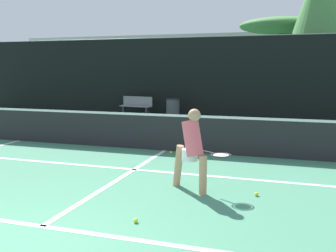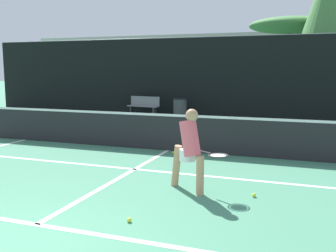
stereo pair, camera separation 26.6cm
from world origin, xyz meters
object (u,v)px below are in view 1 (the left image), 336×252
object	(u,v)px
courtside_bench	(136,106)
parked_car	(237,98)
trash_bin	(173,108)
player_practicing	(192,147)

from	to	relation	value
courtside_bench	parked_car	bearing A→B (deg)	54.03
trash_bin	courtside_bench	bearing A→B (deg)	175.73
player_practicing	parked_car	world-z (taller)	player_practicing
player_practicing	courtside_bench	bearing A→B (deg)	149.49
courtside_bench	parked_car	size ratio (longest dim) A/B	0.33
trash_bin	parked_car	distance (m)	4.69
courtside_bench	trash_bin	size ratio (longest dim) A/B	1.83
courtside_bench	parked_car	distance (m)	5.60
courtside_bench	trash_bin	distance (m)	1.74
player_practicing	parked_car	distance (m)	13.81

